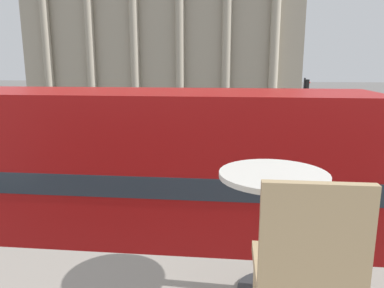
{
  "coord_description": "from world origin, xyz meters",
  "views": [
    {
      "loc": [
        0.39,
        -2.35,
        5.07
      ],
      "look_at": [
        -1.51,
        15.55,
        1.13
      ],
      "focal_mm": 35.0,
      "sensor_mm": 36.0,
      "label": 1
    }
  ],
  "objects": [
    {
      "name": "traffic_light_near",
      "position": [
        -4.79,
        9.46,
        2.66
      ],
      "size": [
        0.42,
        0.24,
        4.09
      ],
      "color": "black",
      "rests_on": "ground_plane"
    },
    {
      "name": "traffic_light_far",
      "position": [
        5.19,
        23.12,
        2.65
      ],
      "size": [
        0.42,
        0.24,
        4.07
      ],
      "color": "black",
      "rests_on": "ground_plane"
    },
    {
      "name": "traffic_light_mid",
      "position": [
        7.08,
        16.85,
        2.24
      ],
      "size": [
        0.42,
        0.24,
        3.41
      ],
      "color": "black",
      "rests_on": "ground_plane"
    },
    {
      "name": "plaza_building_left",
      "position": [
        -7.14,
        43.2,
        11.78
      ],
      "size": [
        29.35,
        15.83,
        23.57
      ],
      "color": "#A39984",
      "rests_on": "ground_plane"
    },
    {
      "name": "pedestrian_grey",
      "position": [
        7.72,
        21.68,
        1.0
      ],
      "size": [
        0.32,
        0.32,
        1.73
      ],
      "rotation": [
        0.0,
        0.0,
        2.86
      ],
      "color": "#282B33",
      "rests_on": "ground_plane"
    },
    {
      "name": "cafe_chair_0",
      "position": [
        0.7,
        -0.96,
        4.26
      ],
      "size": [
        0.4,
        0.4,
        0.91
      ],
      "rotation": [
        0.0,
        0.0,
        -0.09
      ],
      "color": "tan",
      "rests_on": "cafe_floor_slab"
    },
    {
      "name": "pedestrian_black",
      "position": [
        -0.46,
        30.09,
        1.0
      ],
      "size": [
        0.32,
        0.32,
        1.73
      ],
      "rotation": [
        0.0,
        0.0,
        1.41
      ],
      "color": "#282B33",
      "rests_on": "ground_plane"
    },
    {
      "name": "double_decker_bus",
      "position": [
        -1.66,
        5.71,
        2.48
      ],
      "size": [
        10.21,
        2.66,
        4.45
      ],
      "rotation": [
        0.0,
        0.0,
        0.08
      ],
      "color": "black",
      "rests_on": "ground_plane"
    },
    {
      "name": "car_white",
      "position": [
        -1.32,
        25.67,
        0.7
      ],
      "size": [
        4.2,
        1.93,
        1.35
      ],
      "rotation": [
        0.0,
        0.0,
        2.62
      ],
      "color": "black",
      "rests_on": "ground_plane"
    },
    {
      "name": "cafe_dining_table",
      "position": [
        0.63,
        -0.35,
        4.28
      ],
      "size": [
        0.6,
        0.6,
        0.73
      ],
      "color": "#2D2D30",
      "rests_on": "cafe_floor_slab"
    }
  ]
}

